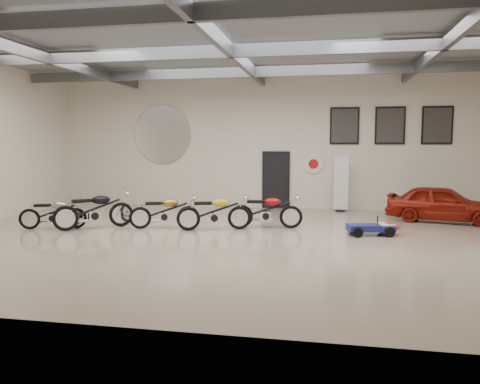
% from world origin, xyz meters
% --- Properties ---
extents(floor, '(16.00, 12.00, 0.01)m').
position_xyz_m(floor, '(0.00, 0.00, 0.00)').
color(floor, tan).
rests_on(floor, ground).
extents(ceiling, '(16.00, 12.00, 0.01)m').
position_xyz_m(ceiling, '(0.00, 0.00, 5.00)').
color(ceiling, slate).
rests_on(ceiling, back_wall).
extents(back_wall, '(16.00, 0.02, 5.00)m').
position_xyz_m(back_wall, '(0.00, 6.00, 2.50)').
color(back_wall, silver).
rests_on(back_wall, floor).
extents(ceiling_beams, '(15.80, 11.80, 0.32)m').
position_xyz_m(ceiling_beams, '(0.00, 0.00, 4.75)').
color(ceiling_beams, '#54575B').
rests_on(ceiling_beams, ceiling).
extents(door, '(0.92, 0.08, 2.10)m').
position_xyz_m(door, '(0.50, 5.95, 1.05)').
color(door, black).
rests_on(door, back_wall).
extents(logo_plaque, '(2.30, 0.06, 1.16)m').
position_xyz_m(logo_plaque, '(-4.00, 5.95, 2.80)').
color(logo_plaque, silver).
rests_on(logo_plaque, back_wall).
extents(poster_left, '(1.05, 0.08, 1.35)m').
position_xyz_m(poster_left, '(3.00, 5.96, 3.10)').
color(poster_left, black).
rests_on(poster_left, back_wall).
extents(poster_mid, '(1.05, 0.08, 1.35)m').
position_xyz_m(poster_mid, '(4.60, 5.96, 3.10)').
color(poster_mid, black).
rests_on(poster_mid, back_wall).
extents(poster_right, '(1.05, 0.08, 1.35)m').
position_xyz_m(poster_right, '(6.20, 5.96, 3.10)').
color(poster_right, black).
rests_on(poster_right, back_wall).
extents(oil_sign, '(0.72, 0.10, 0.72)m').
position_xyz_m(oil_sign, '(1.90, 5.95, 1.70)').
color(oil_sign, white).
rests_on(oil_sign, back_wall).
extents(banner_stand, '(0.57, 0.33, 1.96)m').
position_xyz_m(banner_stand, '(2.92, 5.50, 0.98)').
color(banner_stand, white).
rests_on(banner_stand, floor).
extents(motorcycle_silver, '(1.94, 1.12, 0.96)m').
position_xyz_m(motorcycle_silver, '(-5.37, 0.45, 0.48)').
color(motorcycle_silver, silver).
rests_on(motorcycle_silver, floor).
extents(motorcycle_black, '(2.18, 1.94, 1.16)m').
position_xyz_m(motorcycle_black, '(-4.20, 0.68, 0.58)').
color(motorcycle_black, silver).
rests_on(motorcycle_black, floor).
extents(motorcycle_gold, '(2.07, 1.22, 1.03)m').
position_xyz_m(motorcycle_gold, '(-2.23, 1.14, 0.51)').
color(motorcycle_gold, silver).
rests_on(motorcycle_gold, floor).
extents(motorcycle_yellow, '(2.18, 1.25, 1.08)m').
position_xyz_m(motorcycle_yellow, '(-0.74, 1.13, 0.54)').
color(motorcycle_yellow, silver).
rests_on(motorcycle_yellow, floor).
extents(motorcycle_red, '(2.10, 0.77, 1.07)m').
position_xyz_m(motorcycle_red, '(0.68, 1.74, 0.54)').
color(motorcycle_red, silver).
rests_on(motorcycle_red, floor).
extents(go_kart, '(1.63, 1.01, 0.55)m').
position_xyz_m(go_kart, '(3.71, 1.19, 0.27)').
color(go_kart, navy).
rests_on(go_kart, floor).
extents(vintage_car, '(2.14, 3.60, 1.15)m').
position_xyz_m(vintage_car, '(6.00, 3.86, 0.57)').
color(vintage_car, maroon).
rests_on(vintage_car, floor).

